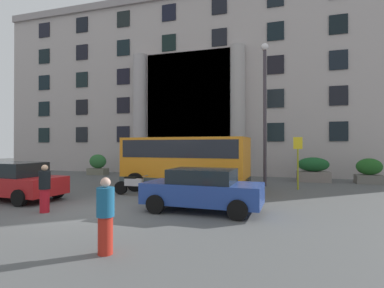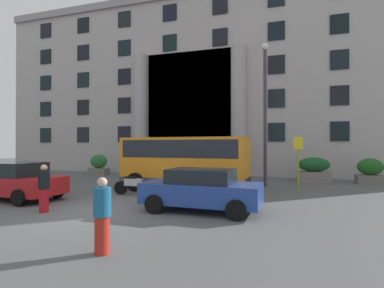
{
  "view_description": "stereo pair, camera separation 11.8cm",
  "coord_description": "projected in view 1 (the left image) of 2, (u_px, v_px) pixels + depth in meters",
  "views": [
    {
      "loc": [
        6.28,
        -8.35,
        2.21
      ],
      "look_at": [
        1.89,
        6.26,
        2.3
      ],
      "focal_mm": 27.22,
      "sensor_mm": 36.0,
      "label": 1
    },
    {
      "loc": [
        6.39,
        -8.31,
        2.21
      ],
      "look_at": [
        1.89,
        6.26,
        2.3
      ],
      "focal_mm": 27.22,
      "sensor_mm": 36.0,
      "label": 2
    }
  ],
  "objects": [
    {
      "name": "hedge_planter_east",
      "position": [
        313.0,
        170.0,
        17.82
      ],
      "size": [
        1.93,
        0.99,
        1.5
      ],
      "color": "gray",
      "rests_on": "ground_plane"
    },
    {
      "name": "bus_stop_sign",
      "position": [
        298.0,
        157.0,
        14.64
      ],
      "size": [
        0.44,
        0.08,
        2.65
      ],
      "color": "#9A9E1D",
      "rests_on": "ground_plane"
    },
    {
      "name": "motorcycle_near_kerb",
      "position": [
        133.0,
        185.0,
        13.01
      ],
      "size": [
        1.91,
        0.55,
        0.89
      ],
      "rotation": [
        0.0,
        0.0,
        0.02
      ],
      "color": "black",
      "rests_on": "ground_plane"
    },
    {
      "name": "pedestrian_man_red_shirt",
      "position": [
        45.0,
        189.0,
        9.64
      ],
      "size": [
        0.36,
        0.36,
        1.58
      ],
      "rotation": [
        0.0,
        0.0,
        5.55
      ],
      "color": "red",
      "rests_on": "ground_plane"
    },
    {
      "name": "orange_minibus",
      "position": [
        186.0,
        159.0,
        14.54
      ],
      "size": [
        6.21,
        2.91,
        2.62
      ],
      "rotation": [
        0.0,
        0.0,
        -0.04
      ],
      "color": "orange",
      "rests_on": "ground_plane"
    },
    {
      "name": "motorcycle_far_end",
      "position": [
        203.0,
        189.0,
        11.83
      ],
      "size": [
        2.02,
        0.55,
        0.89
      ],
      "rotation": [
        0.0,
        0.0,
        -0.01
      ],
      "color": "black",
      "rests_on": "ground_plane"
    },
    {
      "name": "parked_estate_mid",
      "position": [
        203.0,
        189.0,
        9.83
      ],
      "size": [
        4.02,
        2.05,
        1.43
      ],
      "rotation": [
        0.0,
        0.0,
        -0.04
      ],
      "color": "#234094",
      "rests_on": "ground_plane"
    },
    {
      "name": "pedestrian_man_crossing",
      "position": [
        105.0,
        216.0,
        5.92
      ],
      "size": [
        0.36,
        0.36,
        1.56
      ],
      "rotation": [
        0.0,
        0.0,
        5.5
      ],
      "color": "red",
      "rests_on": "ground_plane"
    },
    {
      "name": "hedge_planter_far_east",
      "position": [
        369.0,
        171.0,
        16.96
      ],
      "size": [
        1.47,
        0.92,
        1.48
      ],
      "color": "slate",
      "rests_on": "ground_plane"
    },
    {
      "name": "parked_coupe_end",
      "position": [
        13.0,
        181.0,
        11.9
      ],
      "size": [
        4.32,
        2.18,
        1.53
      ],
      "rotation": [
        0.0,
        0.0,
        -0.06
      ],
      "color": "red",
      "rests_on": "ground_plane"
    },
    {
      "name": "ground_plane",
      "position": [
        85.0,
        213.0,
        9.78
      ],
      "size": [
        80.0,
        64.0,
        0.12
      ],
      "primitive_type": "cube",
      "color": "#555657"
    },
    {
      "name": "lamppost_plaza_centre",
      "position": [
        265.0,
        103.0,
        15.88
      ],
      "size": [
        0.4,
        0.4,
        7.83
      ],
      "color": "#3F373F",
      "rests_on": "ground_plane"
    },
    {
      "name": "hedge_planter_entrance_left",
      "position": [
        98.0,
        165.0,
        22.16
      ],
      "size": [
        1.47,
        0.77,
        1.55
      ],
      "color": "#6E6C5B",
      "rests_on": "ground_plane"
    },
    {
      "name": "office_building_facade",
      "position": [
        207.0,
        91.0,
        26.56
      ],
      "size": [
        35.27,
        9.79,
        14.42
      ],
      "color": "#B0A5A2",
      "rests_on": "ground_plane"
    },
    {
      "name": "hedge_planter_far_west",
      "position": [
        219.0,
        169.0,
        19.27
      ],
      "size": [
        1.6,
        0.98,
        1.43
      ],
      "color": "slate",
      "rests_on": "ground_plane"
    }
  ]
}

